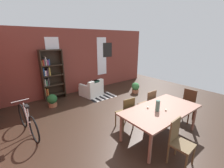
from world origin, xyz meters
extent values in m
plane|color=#322118|center=(0.00, 0.00, 0.00)|extent=(9.70, 9.70, 0.00)
cube|color=brown|center=(0.00, 3.79, 1.45)|extent=(7.93, 0.12, 2.89)
cube|color=white|center=(-1.21, 3.72, 1.59)|extent=(0.55, 0.02, 1.88)
cube|color=white|center=(1.21, 3.72, 1.59)|extent=(0.55, 0.02, 1.88)
cube|color=#885C4D|center=(-0.07, -0.79, 0.74)|extent=(2.11, 1.08, 0.04)
cylinder|color=#885C4D|center=(-1.02, -1.23, 0.36)|extent=(0.07, 0.07, 0.72)
cylinder|color=#885C4D|center=(0.89, -1.23, 0.36)|extent=(0.07, 0.07, 0.72)
cylinder|color=#885C4D|center=(-1.02, -0.35, 0.36)|extent=(0.07, 0.07, 0.72)
cylinder|color=#885C4D|center=(0.89, -0.35, 0.36)|extent=(0.07, 0.07, 0.72)
cylinder|color=#4C7266|center=(-0.23, -0.79, 0.90)|extent=(0.10, 0.10, 0.27)
cylinder|color=silver|center=(-0.31, -0.56, 0.79)|extent=(0.04, 0.04, 0.04)
cylinder|color=silver|center=(-0.06, -0.92, 0.78)|extent=(0.04, 0.04, 0.04)
cube|color=brown|center=(-0.54, -1.63, 0.45)|extent=(0.43, 0.43, 0.04)
cube|color=brown|center=(-0.55, -1.45, 0.70)|extent=(0.38, 0.06, 0.50)
cylinder|color=brown|center=(-0.71, -1.83, 0.21)|extent=(0.04, 0.04, 0.43)
cylinder|color=brown|center=(-0.35, -1.80, 0.21)|extent=(0.04, 0.04, 0.43)
cylinder|color=brown|center=(-0.73, -1.47, 0.21)|extent=(0.04, 0.04, 0.43)
cylinder|color=brown|center=(-0.37, -1.44, 0.21)|extent=(0.04, 0.04, 0.43)
cube|color=#412415|center=(1.29, -0.79, 0.45)|extent=(0.42, 0.42, 0.04)
cube|color=#412415|center=(1.47, -0.78, 0.70)|extent=(0.05, 0.38, 0.50)
cylinder|color=#412415|center=(1.10, -0.62, 0.21)|extent=(0.04, 0.04, 0.43)
cylinder|color=#412415|center=(1.12, -0.98, 0.21)|extent=(0.04, 0.04, 0.43)
cylinder|color=#412415|center=(1.46, -0.60, 0.21)|extent=(0.04, 0.04, 0.43)
cylinder|color=#412415|center=(1.48, -0.96, 0.21)|extent=(0.04, 0.04, 0.43)
cube|color=#4E3B1C|center=(-0.54, 0.05, 0.45)|extent=(0.43, 0.43, 0.04)
cube|color=#4E3B1C|center=(-0.55, -0.14, 0.70)|extent=(0.38, 0.06, 0.50)
cylinder|color=#4E3B1C|center=(-0.35, 0.21, 0.21)|extent=(0.04, 0.04, 0.43)
cylinder|color=#4E3B1C|center=(-0.70, 0.24, 0.21)|extent=(0.04, 0.04, 0.43)
cylinder|color=#4E3B1C|center=(-0.37, -0.15, 0.21)|extent=(0.04, 0.04, 0.43)
cylinder|color=#4E3B1C|center=(-0.73, -0.12, 0.21)|extent=(0.04, 0.04, 0.43)
cube|color=brown|center=(0.41, 0.05, 0.45)|extent=(0.41, 0.41, 0.04)
cube|color=brown|center=(0.41, -0.14, 0.70)|extent=(0.38, 0.04, 0.50)
cylinder|color=brown|center=(0.59, 0.22, 0.21)|extent=(0.04, 0.04, 0.43)
cylinder|color=brown|center=(0.23, 0.23, 0.21)|extent=(0.04, 0.04, 0.43)
cylinder|color=brown|center=(0.59, -0.14, 0.21)|extent=(0.04, 0.04, 0.43)
cylinder|color=brown|center=(0.23, -0.13, 0.21)|extent=(0.04, 0.04, 0.43)
cube|color=#2D2319|center=(-1.80, 3.52, 1.03)|extent=(0.04, 0.33, 2.05)
cube|color=#2D2319|center=(-0.97, 3.52, 1.03)|extent=(0.04, 0.33, 2.05)
cube|color=#2D2319|center=(-1.39, 3.68, 1.03)|extent=(0.87, 0.01, 2.05)
cube|color=#2D2319|center=(-1.39, 3.52, 0.21)|extent=(0.83, 0.33, 0.04)
cube|color=gold|center=(-1.77, 3.52, 0.39)|extent=(0.03, 0.25, 0.32)
cube|color=#B22D28|center=(-1.72, 3.52, 0.35)|extent=(0.03, 0.17, 0.25)
cube|color=orange|center=(-1.68, 3.52, 0.36)|extent=(0.04, 0.21, 0.28)
cube|color=#2D2319|center=(-1.39, 3.52, 0.62)|extent=(0.83, 0.33, 0.04)
cube|color=white|center=(-1.77, 3.52, 0.76)|extent=(0.03, 0.19, 0.24)
cube|color=white|center=(-1.73, 3.52, 0.78)|extent=(0.03, 0.27, 0.28)
cube|color=#33724C|center=(-1.68, 3.52, 0.74)|extent=(0.04, 0.22, 0.20)
cube|color=#4C4C51|center=(-1.63, 3.52, 0.77)|extent=(0.03, 0.17, 0.27)
cube|color=#4C4C51|center=(-1.59, 3.52, 0.80)|extent=(0.03, 0.25, 0.33)
cube|color=#2D2319|center=(-1.39, 3.52, 1.03)|extent=(0.83, 0.33, 0.04)
cube|color=#4C4C51|center=(-1.77, 3.52, 1.19)|extent=(0.03, 0.18, 0.28)
cube|color=#284C8C|center=(-1.73, 3.52, 1.21)|extent=(0.04, 0.22, 0.33)
cube|color=white|center=(-1.68, 3.52, 1.15)|extent=(0.05, 0.26, 0.21)
cube|color=#8C4C8C|center=(-1.62, 3.52, 1.15)|extent=(0.04, 0.17, 0.21)
cube|color=#4C4C51|center=(-1.57, 3.52, 1.19)|extent=(0.04, 0.19, 0.30)
cube|color=gold|center=(-1.52, 3.52, 1.20)|extent=(0.04, 0.28, 0.32)
cube|color=#2D2319|center=(-1.39, 3.52, 1.44)|extent=(0.83, 0.33, 0.04)
cube|color=orange|center=(-1.76, 3.52, 1.56)|extent=(0.05, 0.22, 0.21)
cube|color=#B22D28|center=(-1.70, 3.52, 1.57)|extent=(0.04, 0.28, 0.23)
cube|color=#4C4C51|center=(-1.66, 3.52, 1.59)|extent=(0.05, 0.19, 0.27)
cube|color=white|center=(-1.60, 3.52, 1.62)|extent=(0.03, 0.20, 0.33)
cube|color=#8C4C8C|center=(-1.55, 3.52, 1.56)|extent=(0.05, 0.23, 0.20)
cube|color=#284C8C|center=(-1.49, 3.52, 1.58)|extent=(0.05, 0.21, 0.24)
cube|color=#2D2319|center=(-1.39, 3.52, 2.03)|extent=(0.83, 0.33, 0.04)
cube|color=white|center=(0.03, 2.88, 0.20)|extent=(0.94, 0.94, 0.40)
cube|color=white|center=(0.09, 2.57, 0.57)|extent=(0.82, 0.31, 0.35)
cube|color=white|center=(0.36, 2.95, 0.48)|extent=(0.26, 0.73, 0.15)
cube|color=white|center=(-0.30, 2.82, 0.48)|extent=(0.26, 0.73, 0.15)
cube|color=#19382D|center=(0.09, 2.57, 0.71)|extent=(0.31, 0.22, 0.08)
torus|color=black|center=(-2.71, 0.95, 0.33)|extent=(0.12, 0.70, 0.70)
torus|color=black|center=(-2.82, 1.92, 0.33)|extent=(0.12, 0.70, 0.70)
cylinder|color=silver|center=(-2.76, 1.44, 0.43)|extent=(0.07, 0.31, 0.84)
cylinder|color=silver|center=(-2.74, 1.26, 0.61)|extent=(0.04, 0.04, 0.45)
cube|color=black|center=(-2.74, 1.26, 0.85)|extent=(0.10, 0.21, 0.05)
cylinder|color=silver|center=(-2.81, 1.82, 0.83)|extent=(0.44, 0.07, 0.02)
cylinder|color=#9E6042|center=(1.86, 1.89, 0.08)|extent=(0.31, 0.31, 0.16)
sphere|color=#387F42|center=(1.86, 1.89, 0.31)|extent=(0.37, 0.37, 0.37)
cylinder|color=#9E6042|center=(-1.73, 2.75, 0.08)|extent=(0.31, 0.31, 0.16)
sphere|color=#235B2D|center=(-1.73, 2.75, 0.30)|extent=(0.37, 0.37, 0.37)
cube|color=black|center=(-0.25, 2.43, 0.00)|extent=(0.12, 0.76, 0.01)
cube|color=white|center=(-0.13, 2.43, 0.00)|extent=(0.12, 0.76, 0.01)
cube|color=black|center=(-0.01, 2.43, 0.00)|extent=(0.12, 0.76, 0.01)
cube|color=white|center=(0.11, 2.43, 0.00)|extent=(0.12, 0.76, 0.01)
cube|color=black|center=(0.23, 2.43, 0.00)|extent=(0.12, 0.76, 0.01)
cube|color=white|center=(0.34, 2.43, 0.00)|extent=(0.12, 0.76, 0.01)
cube|color=black|center=(0.46, 2.43, 0.00)|extent=(0.12, 0.76, 0.01)
cube|color=white|center=(0.58, 2.43, 0.00)|extent=(0.12, 0.76, 0.01)
cube|color=black|center=(0.70, 2.43, 0.00)|extent=(0.12, 0.76, 0.01)
cube|color=white|center=(0.82, 2.43, 0.00)|extent=(0.12, 0.76, 0.01)
cube|color=black|center=(1.57, 3.72, 1.90)|extent=(0.56, 0.03, 0.72)
camera|label=1|loc=(-3.16, -2.73, 2.47)|focal=24.03mm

